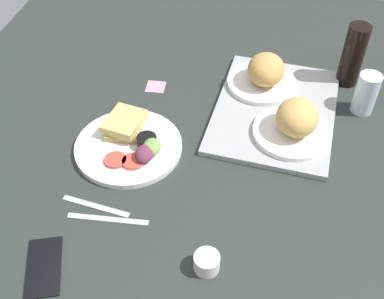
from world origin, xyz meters
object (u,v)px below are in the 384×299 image
drinking_glass (366,93)px  knife (108,219)px  bread_plate_near (264,74)px  fork (96,206)px  espresso_cup (207,262)px  cell_phone (44,266)px  plate_with_salad (131,143)px  serving_tray (275,110)px  sticky_note (156,87)px  bread_plate_far (295,122)px  soda_bottle (353,55)px

drinking_glass → knife: bearing=-48.6°
bread_plate_near → fork: 62.80cm
espresso_cup → cell_phone: bearing=-78.4°
plate_with_salad → fork: 20.85cm
serving_tray → sticky_note: 36.62cm
bread_plate_near → sticky_note: bread_plate_near is taller
fork → bread_plate_far: bearing=43.9°
cell_phone → knife: bearing=127.8°
plate_with_salad → knife: 23.76cm
serving_tray → bread_plate_far: (9.63, 5.47, 4.90)cm
drinking_glass → sticky_note: 60.76cm
serving_tray → fork: serving_tray is taller
plate_with_salad → fork: bearing=-6.7°
bread_plate_near → knife: size_ratio=1.08×
serving_tray → espresso_cup: 54.15cm
fork → cell_phone: bearing=-99.4°
serving_tray → bread_plate_near: (-9.98, -4.46, 4.83)cm
serving_tray → drinking_glass: 25.44cm
plate_with_salad → soda_bottle: 69.84cm
bread_plate_near → soda_bottle: soda_bottle is taller
espresso_cup → cell_phone: 34.52cm
drinking_glass → soda_bottle: bearing=-162.4°
bread_plate_near → espresso_cup: size_ratio=3.66×
drinking_glass → cell_phone: drinking_glass is taller
drinking_glass → espresso_cup: (59.33, -34.13, -4.04)cm
sticky_note → soda_bottle: bearing=104.1°
plate_with_salad → espresso_cup: bearing=39.8°
drinking_glass → cell_phone: 95.06cm
bread_plate_far → knife: bearing=-48.1°
bread_plate_far → soda_bottle: size_ratio=1.08×
fork → knife: (3.00, 4.00, 0.00)cm
bread_plate_near → sticky_note: (5.31, -31.85, -5.57)cm
sticky_note → fork: bearing=-2.7°
plate_with_salad → sticky_note: size_ratio=5.03×
bread_plate_near → fork: size_ratio=1.20×
serving_tray → espresso_cup: bearing=-10.6°
espresso_cup → knife: bearing=-107.4°
espresso_cup → knife: espresso_cup is taller
bread_plate_near → sticky_note: bearing=-80.5°
bread_plate_near → sticky_note: 32.76cm
sticky_note → plate_with_salad: bearing=0.5°
serving_tray → knife: size_ratio=2.37×
bread_plate_far → fork: size_ratio=1.22×
plate_with_salad → sticky_note: 26.58cm
plate_with_salad → cell_phone: size_ratio=1.96×
fork → knife: same height
soda_bottle → cell_phone: size_ratio=1.34×
plate_with_salad → drinking_glass: drinking_glass is taller
plate_with_salad → fork: (20.66, -2.41, -1.47)cm
knife → soda_bottle: bearing=44.9°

